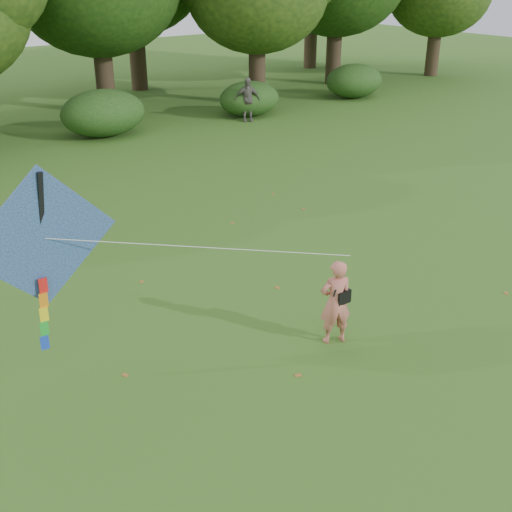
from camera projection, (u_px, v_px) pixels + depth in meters
ground at (363, 353)px, 11.81m from camera, size 100.00×100.00×0.00m
man_kite_flyer at (335, 302)px, 11.84m from camera, size 0.72×0.59×1.68m
bystander_right at (247, 100)px, 28.50m from camera, size 1.21×0.95×1.92m
crossbody_bag at (342, 296)px, 11.84m from camera, size 0.43×0.20×0.69m
flying_kite at (44, 241)px, 10.04m from camera, size 6.07×2.25×3.21m
shrub_band at (14, 129)px, 23.93m from camera, size 39.15×3.22×1.88m
fallen_leaves at (295, 286)px, 14.23m from camera, size 10.44×10.26×0.01m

